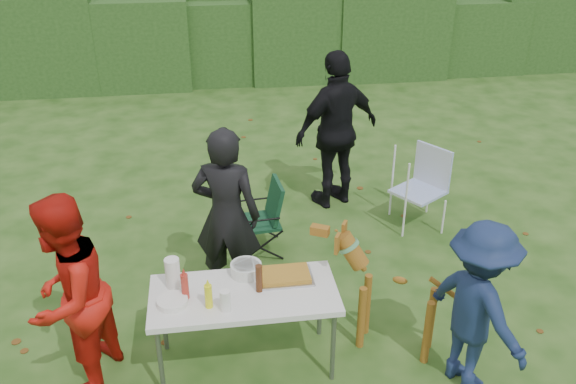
{
  "coord_description": "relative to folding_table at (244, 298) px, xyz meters",
  "views": [
    {
      "loc": [
        -0.39,
        -4.16,
        3.69
      ],
      "look_at": [
        0.34,
        0.95,
        1.0
      ],
      "focal_mm": 38.0,
      "sensor_mm": 36.0,
      "label": 1
    }
  ],
  "objects": [
    {
      "name": "ground",
      "position": [
        0.18,
        0.22,
        -0.69
      ],
      "size": [
        80.0,
        80.0,
        0.0
      ],
      "primitive_type": "plane",
      "color": "#1E4211"
    },
    {
      "name": "hedge_row",
      "position": [
        0.18,
        8.22,
        0.16
      ],
      "size": [
        22.0,
        1.4,
        1.7
      ],
      "primitive_type": "cube",
      "color": "#23471C",
      "rests_on": "ground"
    },
    {
      "name": "folding_table",
      "position": [
        0.0,
        0.0,
        0.0
      ],
      "size": [
        1.5,
        0.7,
        0.74
      ],
      "color": "silver",
      "rests_on": "ground"
    },
    {
      "name": "person_cook",
      "position": [
        -0.08,
        1.01,
        0.19
      ],
      "size": [
        0.74,
        0.59,
        1.76
      ],
      "primitive_type": "imported",
      "rotation": [
        0.0,
        0.0,
        2.84
      ],
      "color": "black",
      "rests_on": "ground"
    },
    {
      "name": "person_red_jacket",
      "position": [
        -1.34,
        -0.01,
        0.16
      ],
      "size": [
        0.89,
        0.99,
        1.69
      ],
      "primitive_type": "imported",
      "rotation": [
        0.0,
        0.0,
        -1.93
      ],
      "color": "red",
      "rests_on": "ground"
    },
    {
      "name": "person_black_puffy",
      "position": [
        1.34,
        2.73,
        0.28
      ],
      "size": [
        1.23,
        0.89,
        1.94
      ],
      "primitive_type": "imported",
      "rotation": [
        0.0,
        0.0,
        3.55
      ],
      "color": "black",
      "rests_on": "ground"
    },
    {
      "name": "child",
      "position": [
        1.77,
        -0.44,
        0.05
      ],
      "size": [
        0.87,
        1.09,
        1.47
      ],
      "primitive_type": "imported",
      "rotation": [
        0.0,
        0.0,
        1.97
      ],
      "color": "#16254A",
      "rests_on": "ground"
    },
    {
      "name": "dog",
      "position": [
        1.3,
        0.03,
        -0.15
      ],
      "size": [
        1.21,
        0.93,
        1.07
      ],
      "primitive_type": null,
      "rotation": [
        0.0,
        0.0,
        2.65
      ],
      "color": "brown",
      "rests_on": "ground"
    },
    {
      "name": "camping_chair",
      "position": [
        0.27,
        1.72,
        -0.27
      ],
      "size": [
        0.57,
        0.57,
        0.84
      ],
      "primitive_type": null,
      "rotation": [
        0.0,
        0.0,
        3.24
      ],
      "color": "#133C24",
      "rests_on": "ground"
    },
    {
      "name": "lawn_chair",
      "position": [
        2.18,
        2.05,
        -0.22
      ],
      "size": [
        0.77,
        0.77,
        0.94
      ],
      "primitive_type": null,
      "rotation": [
        0.0,
        0.0,
        3.72
      ],
      "color": "#466BC6",
      "rests_on": "ground"
    },
    {
      "name": "food_tray",
      "position": [
        0.35,
        0.14,
        0.06
      ],
      "size": [
        0.45,
        0.3,
        0.02
      ],
      "primitive_type": "cube",
      "color": "#B7B7BA",
      "rests_on": "folding_table"
    },
    {
      "name": "focaccia_bread",
      "position": [
        0.35,
        0.14,
        0.09
      ],
      "size": [
        0.4,
        0.26,
        0.04
      ],
      "primitive_type": "cube",
      "color": "#AD7925",
      "rests_on": "food_tray"
    },
    {
      "name": "mustard_bottle",
      "position": [
        -0.28,
        -0.14,
        0.15
      ],
      "size": [
        0.06,
        0.06,
        0.2
      ],
      "primitive_type": "cylinder",
      "color": "yellow",
      "rests_on": "folding_table"
    },
    {
      "name": "ketchup_bottle",
      "position": [
        -0.46,
        -0.0,
        0.16
      ],
      "size": [
        0.06,
        0.06,
        0.22
      ],
      "primitive_type": "cylinder",
      "color": "#B12D22",
      "rests_on": "folding_table"
    },
    {
      "name": "beer_bottle",
      "position": [
        0.12,
        0.0,
        0.17
      ],
      "size": [
        0.06,
        0.06,
        0.24
      ],
      "primitive_type": "cylinder",
      "color": "#47230F",
      "rests_on": "folding_table"
    },
    {
      "name": "paper_towel_roll",
      "position": [
        -0.55,
        0.16,
        0.18
      ],
      "size": [
        0.12,
        0.12,
        0.26
      ],
      "primitive_type": "cylinder",
      "color": "white",
      "rests_on": "folding_table"
    },
    {
      "name": "cup_stack",
      "position": [
        -0.15,
        -0.21,
        0.14
      ],
      "size": [
        0.08,
        0.08,
        0.18
      ],
      "primitive_type": "cylinder",
      "color": "white",
      "rests_on": "folding_table"
    },
    {
      "name": "pasta_bowl",
      "position": [
        0.04,
        0.25,
        0.1
      ],
      "size": [
        0.26,
        0.26,
        0.1
      ],
      "primitive_type": "cylinder",
      "color": "silver",
      "rests_on": "folding_table"
    },
    {
      "name": "plate_stack",
      "position": [
        -0.56,
        -0.08,
        0.08
      ],
      "size": [
        0.24,
        0.24,
        0.05
      ],
      "primitive_type": "cylinder",
      "color": "white",
      "rests_on": "folding_table"
    }
  ]
}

